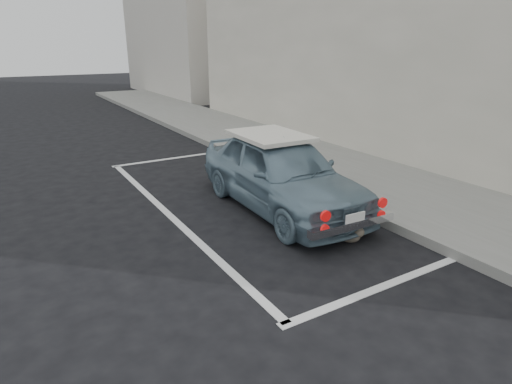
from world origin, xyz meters
The scene contains 9 objects.
ground centered at (0.00, 0.00, 0.00)m, with size 80.00×80.00×0.00m, color black.
sidewalk centered at (3.20, 2.00, 0.07)m, with size 2.80×40.00×0.15m, color slate.
shop_building centered at (6.33, 4.00, 3.49)m, with size 3.50×18.00×7.00m.
building_far centered at (6.35, 20.00, 4.00)m, with size 3.50×10.00×8.00m, color beige.
pline_rear centered at (0.50, -0.50, 0.00)m, with size 3.00×0.12×0.01m, color silver.
pline_front centered at (0.50, 6.50, 0.00)m, with size 3.00×0.12×0.01m, color silver.
pline_side centered at (-0.90, 3.00, 0.00)m, with size 0.12×7.00×0.01m, color silver.
retro_coupe centered at (0.90, 2.28, 0.65)m, with size 1.65×3.85×1.29m.
cat centered at (0.99, 0.63, 0.13)m, with size 0.37×0.53×0.29m.
Camera 1 is at (-3.10, -3.51, 2.74)m, focal length 30.00 mm.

